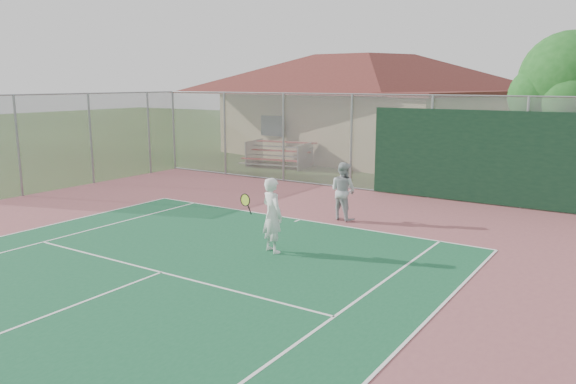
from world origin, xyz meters
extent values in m
cylinder|color=gray|center=(-10.00, 17.00, 1.75)|extent=(0.08, 0.08, 3.50)
cylinder|color=gray|center=(-7.00, 17.00, 1.75)|extent=(0.08, 0.08, 3.50)
cylinder|color=gray|center=(-4.00, 17.00, 1.75)|extent=(0.08, 0.08, 3.50)
cylinder|color=gray|center=(-1.00, 17.00, 1.75)|extent=(0.08, 0.08, 3.50)
cylinder|color=gray|center=(2.00, 17.00, 1.75)|extent=(0.08, 0.08, 3.50)
cylinder|color=gray|center=(5.00, 17.00, 1.75)|extent=(0.08, 0.08, 3.50)
cylinder|color=gray|center=(0.00, 17.00, 3.50)|extent=(20.00, 0.05, 0.05)
cylinder|color=gray|center=(0.00, 17.00, 0.05)|extent=(20.00, 0.05, 0.05)
cube|color=#999EA0|center=(0.00, 17.00, 1.75)|extent=(20.00, 0.02, 3.50)
cube|color=black|center=(5.00, 16.95, 1.55)|extent=(10.00, 0.04, 3.00)
cylinder|color=gray|center=(-10.00, 15.50, 1.75)|extent=(0.08, 0.08, 3.50)
cylinder|color=gray|center=(-10.00, 12.50, 1.75)|extent=(0.08, 0.08, 3.50)
cylinder|color=gray|center=(-10.00, 9.50, 1.75)|extent=(0.08, 0.08, 3.50)
cube|color=#999EA0|center=(-10.00, 12.50, 1.75)|extent=(0.02, 9.00, 3.50)
cube|color=tan|center=(-4.86, 25.95, 1.67)|extent=(15.04, 11.68, 3.35)
cube|color=maroon|center=(-4.86, 25.95, 3.40)|extent=(15.70, 12.35, 0.20)
pyramid|color=maroon|center=(-4.86, 25.95, 5.35)|extent=(16.54, 12.85, 2.01)
cube|color=black|center=(-2.63, 21.46, 1.17)|extent=(1.00, 0.06, 2.34)
cube|color=#AE3128|center=(-6.49, 19.77, 0.37)|extent=(3.13, 0.85, 0.05)
cube|color=#B2B5BA|center=(-6.49, 19.51, 0.16)|extent=(3.13, 0.82, 0.04)
cube|color=#AE3128|center=(-6.49, 20.34, 0.73)|extent=(3.13, 0.85, 0.05)
cube|color=#B2B5BA|center=(-6.49, 20.08, 0.52)|extent=(3.13, 0.82, 0.04)
cube|color=#AE3128|center=(-6.49, 20.92, 1.10)|extent=(3.13, 0.85, 0.05)
cube|color=#B2B5BA|center=(-6.49, 20.66, 0.89)|extent=(3.13, 0.82, 0.04)
cube|color=#B2B5BA|center=(-7.95, 20.34, 0.57)|extent=(0.40, 1.86, 1.15)
cube|color=#B2B5BA|center=(-5.03, 20.34, 0.57)|extent=(0.40, 1.86, 1.15)
cylinder|color=#362613|center=(5.55, 21.27, 1.55)|extent=(0.40, 0.40, 3.10)
sphere|color=#1A551A|center=(5.55, 21.27, 3.98)|extent=(3.54, 3.54, 3.54)
sphere|color=#1A551A|center=(4.66, 20.82, 3.43)|extent=(2.21, 2.21, 2.21)
sphere|color=#1A551A|center=(5.77, 20.27, 3.32)|extent=(1.99, 1.99, 1.99)
sphere|color=#1A551A|center=(5.21, 22.15, 3.76)|extent=(2.21, 2.21, 2.21)
imported|color=white|center=(1.12, 8.87, 0.88)|extent=(0.75, 0.62, 1.76)
imported|color=#B3B6B9|center=(1.00, 12.59, 0.84)|extent=(0.93, 0.79, 1.67)
camera|label=1|loc=(8.35, -1.49, 3.93)|focal=35.00mm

